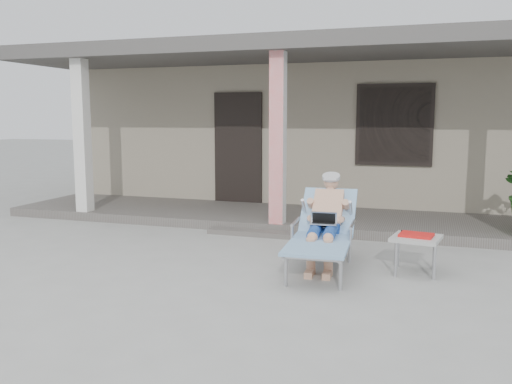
% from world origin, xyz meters
% --- Properties ---
extents(ground, '(60.00, 60.00, 0.00)m').
position_xyz_m(ground, '(0.00, 0.00, 0.00)').
color(ground, '#9E9E99').
rests_on(ground, ground).
extents(house, '(10.40, 5.40, 3.30)m').
position_xyz_m(house, '(0.00, 6.50, 1.67)').
color(house, gray).
rests_on(house, ground).
extents(porch_deck, '(10.00, 2.00, 0.15)m').
position_xyz_m(porch_deck, '(0.00, 3.00, 0.07)').
color(porch_deck, '#605B56').
rests_on(porch_deck, ground).
extents(porch_overhang, '(10.00, 2.30, 2.85)m').
position_xyz_m(porch_overhang, '(0.00, 2.95, 2.79)').
color(porch_overhang, silver).
rests_on(porch_overhang, porch_deck).
extents(porch_step, '(2.00, 0.30, 0.07)m').
position_xyz_m(porch_step, '(0.00, 1.85, 0.04)').
color(porch_step, '#605B56').
rests_on(porch_step, ground).
extents(lounger, '(0.77, 1.82, 1.16)m').
position_xyz_m(lounger, '(1.06, 0.45, 0.72)').
color(lounger, '#B7B7BC').
rests_on(lounger, ground).
extents(side_table, '(0.60, 0.60, 0.47)m').
position_xyz_m(side_table, '(2.11, 0.50, 0.39)').
color(side_table, '#AAABA6').
rests_on(side_table, ground).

